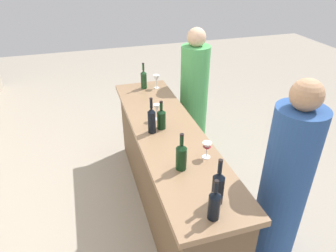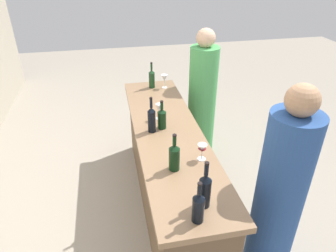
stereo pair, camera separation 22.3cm
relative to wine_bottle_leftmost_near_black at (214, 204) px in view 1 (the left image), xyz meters
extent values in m
plane|color=#9E9384|center=(1.07, -0.03, -1.02)|extent=(12.00, 12.00, 0.00)
cube|color=brown|center=(1.07, -0.03, -0.59)|extent=(2.31, 0.51, 0.86)
cube|color=#8C6B4C|center=(1.07, -0.03, -0.14)|extent=(2.39, 0.59, 0.05)
cylinder|color=black|center=(0.00, 0.00, -0.02)|extent=(0.08, 0.08, 0.17)
cone|color=black|center=(0.00, 0.00, 0.08)|extent=(0.08, 0.08, 0.03)
cylinder|color=black|center=(0.00, 0.00, 0.13)|extent=(0.03, 0.03, 0.07)
cylinder|color=black|center=(0.00, 0.00, 0.18)|extent=(0.03, 0.03, 0.01)
cylinder|color=black|center=(0.11, -0.08, -0.01)|extent=(0.08, 0.08, 0.20)
cone|color=black|center=(0.11, -0.08, 0.11)|extent=(0.08, 0.08, 0.04)
cylinder|color=black|center=(0.11, -0.08, 0.17)|extent=(0.03, 0.03, 0.09)
cylinder|color=black|center=(0.11, -0.08, 0.22)|extent=(0.03, 0.03, 0.01)
cylinder|color=black|center=(0.52, 0.03, -0.02)|extent=(0.08, 0.08, 0.18)
cone|color=black|center=(0.52, 0.03, 0.09)|extent=(0.08, 0.08, 0.03)
cylinder|color=black|center=(0.52, 0.03, 0.14)|extent=(0.03, 0.03, 0.08)
cylinder|color=black|center=(0.52, 0.03, 0.19)|extent=(0.03, 0.03, 0.01)
cylinder|color=black|center=(1.09, 0.11, -0.01)|extent=(0.07, 0.07, 0.20)
cone|color=black|center=(1.09, 0.11, 0.11)|extent=(0.07, 0.07, 0.04)
cylinder|color=black|center=(1.09, 0.11, 0.17)|extent=(0.02, 0.02, 0.08)
cylinder|color=black|center=(1.09, 0.11, 0.22)|extent=(0.03, 0.03, 0.01)
cylinder|color=black|center=(1.13, 0.01, -0.03)|extent=(0.08, 0.08, 0.16)
cone|color=black|center=(1.13, 0.01, 0.07)|extent=(0.08, 0.08, 0.03)
cylinder|color=black|center=(1.13, 0.01, 0.12)|extent=(0.03, 0.03, 0.07)
cylinder|color=black|center=(1.13, 0.01, 0.16)|extent=(0.03, 0.03, 0.01)
cylinder|color=#193D1E|center=(2.08, -0.05, -0.02)|extent=(0.07, 0.07, 0.18)
cone|color=#193D1E|center=(2.08, -0.05, 0.09)|extent=(0.07, 0.07, 0.04)
cylinder|color=#193D1E|center=(2.08, -0.05, 0.14)|extent=(0.02, 0.02, 0.08)
cylinder|color=black|center=(2.08, -0.05, 0.19)|extent=(0.03, 0.03, 0.01)
cylinder|color=white|center=(0.59, -0.21, -0.11)|extent=(0.07, 0.07, 0.00)
cylinder|color=white|center=(0.59, -0.21, -0.07)|extent=(0.01, 0.01, 0.07)
cone|color=white|center=(0.59, -0.21, -0.01)|extent=(0.07, 0.07, 0.07)
cone|color=maroon|center=(0.59, -0.21, -0.03)|extent=(0.06, 0.06, 0.03)
cylinder|color=white|center=(2.05, -0.19, -0.11)|extent=(0.06, 0.06, 0.00)
cylinder|color=white|center=(2.05, -0.19, -0.07)|extent=(0.01, 0.01, 0.08)
cone|color=white|center=(2.05, -0.19, 0.01)|extent=(0.08, 0.08, 0.08)
cylinder|color=white|center=(1.31, 0.00, -0.11)|extent=(0.06, 0.06, 0.00)
cylinder|color=white|center=(1.31, 0.00, -0.07)|extent=(0.01, 0.01, 0.07)
cone|color=white|center=(1.31, 0.00, 0.00)|extent=(0.06, 0.06, 0.09)
cylinder|color=#284C8C|center=(0.25, -0.71, -0.30)|extent=(0.42, 0.42, 1.43)
sphere|color=tan|center=(0.25, -0.71, 0.51)|extent=(0.22, 0.22, 0.22)
cylinder|color=#4CA559|center=(2.02, -0.66, -0.33)|extent=(0.35, 0.35, 1.38)
sphere|color=#D8AD8C|center=(2.02, -0.66, 0.46)|extent=(0.22, 0.22, 0.22)
camera|label=1|loc=(-1.22, 0.66, 1.33)|focal=32.94mm
camera|label=2|loc=(-1.27, 0.44, 1.33)|focal=32.94mm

